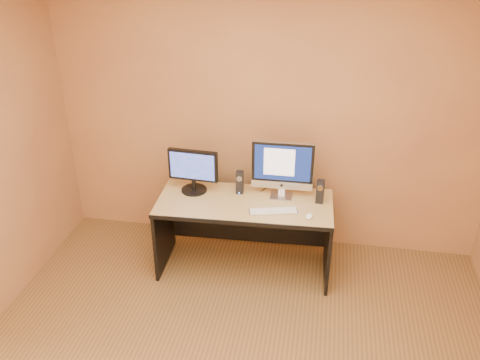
# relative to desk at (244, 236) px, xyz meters

# --- Properties ---
(walls) EXTENTS (4.00, 4.00, 2.60)m
(walls) POSITION_rel_desk_xyz_m (0.13, -1.44, 0.95)
(walls) COLOR #A67643
(walls) RESTS_ON ground
(desk) EXTENTS (1.55, 0.73, 0.71)m
(desk) POSITION_rel_desk_xyz_m (0.00, 0.00, 0.00)
(desk) COLOR tan
(desk) RESTS_ON ground
(imac) EXTENTS (0.55, 0.21, 0.52)m
(imac) POSITION_rel_desk_xyz_m (0.30, 0.15, 0.61)
(imac) COLOR #B0B0B4
(imac) RESTS_ON desk
(second_monitor) EXTENTS (0.47, 0.26, 0.40)m
(second_monitor) POSITION_rel_desk_xyz_m (-0.48, 0.12, 0.55)
(second_monitor) COLOR black
(second_monitor) RESTS_ON desk
(speaker_left) EXTENTS (0.07, 0.07, 0.21)m
(speaker_left) POSITION_rel_desk_xyz_m (-0.07, 0.16, 0.46)
(speaker_left) COLOR black
(speaker_left) RESTS_ON desk
(speaker_right) EXTENTS (0.07, 0.07, 0.21)m
(speaker_right) POSITION_rel_desk_xyz_m (0.64, 0.11, 0.46)
(speaker_right) COLOR black
(speaker_right) RESTS_ON desk
(keyboard) EXTENTS (0.42, 0.21, 0.02)m
(keyboard) POSITION_rel_desk_xyz_m (0.26, -0.12, 0.36)
(keyboard) COLOR silver
(keyboard) RESTS_ON desk
(mouse) EXTENTS (0.07, 0.11, 0.03)m
(mouse) POSITION_rel_desk_xyz_m (0.57, -0.16, 0.37)
(mouse) COLOR white
(mouse) RESTS_ON desk
(cable_a) EXTENTS (0.12, 0.18, 0.01)m
(cable_a) POSITION_rel_desk_xyz_m (0.29, 0.26, 0.36)
(cable_a) COLOR black
(cable_a) RESTS_ON desk
(cable_b) EXTENTS (0.08, 0.16, 0.01)m
(cable_b) POSITION_rel_desk_xyz_m (0.15, 0.29, 0.36)
(cable_b) COLOR black
(cable_b) RESTS_ON desk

